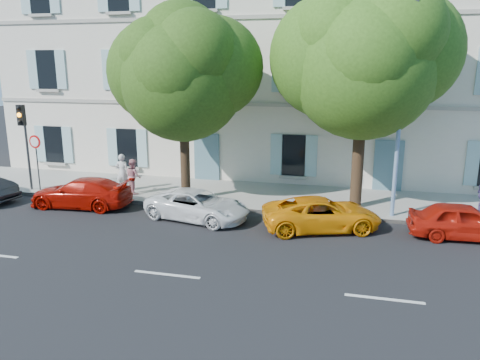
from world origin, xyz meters
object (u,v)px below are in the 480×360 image
(car_white_coupe, at_px, (198,205))
(pedestrian_a, at_px, (122,172))
(tree_right, at_px, (364,66))
(road_sign, at_px, (36,151))
(car_red_coupe, at_px, (81,193))
(tree_left, at_px, (183,79))
(pedestrian_b, at_px, (133,176))
(car_yellow_supercar, at_px, (321,214))
(street_lamp, at_px, (402,100))
(car_red_hatchback, at_px, (464,221))
(traffic_light, at_px, (23,129))

(car_white_coupe, xyz_separation_m, pedestrian_a, (-4.57, 2.69, 0.45))
(tree_right, xyz_separation_m, road_sign, (-14.28, -0.92, -3.79))
(car_red_coupe, distance_m, tree_left, 6.40)
(road_sign, xyz_separation_m, pedestrian_b, (4.46, 0.66, -1.09))
(car_yellow_supercar, distance_m, tree_left, 7.85)
(tree_right, bearing_deg, car_red_coupe, -168.52)
(tree_right, relative_size, street_lamp, 1.12)
(tree_right, distance_m, pedestrian_b, 10.96)
(road_sign, relative_size, street_lamp, 0.33)
(road_sign, bearing_deg, car_red_coupe, -24.12)
(street_lamp, bearing_deg, tree_right, 144.81)
(pedestrian_a, bearing_deg, tree_right, 174.62)
(road_sign, distance_m, street_lamp, 15.90)
(car_white_coupe, distance_m, car_red_hatchback, 9.60)
(pedestrian_a, bearing_deg, street_lamp, 169.90)
(car_white_coupe, bearing_deg, tree_right, -53.58)
(pedestrian_a, bearing_deg, traffic_light, 7.24)
(car_yellow_supercar, relative_size, road_sign, 1.64)
(car_yellow_supercar, distance_m, traffic_light, 13.96)
(traffic_light, height_order, pedestrian_b, traffic_light)
(tree_left, bearing_deg, pedestrian_b, 171.20)
(street_lamp, bearing_deg, traffic_light, 179.70)
(pedestrian_b, bearing_deg, car_yellow_supercar, -152.79)
(car_red_hatchback, height_order, tree_right, tree_right)
(car_yellow_supercar, height_order, pedestrian_a, pedestrian_a)
(pedestrian_a, relative_size, pedestrian_b, 1.10)
(car_white_coupe, height_order, road_sign, road_sign)
(car_red_hatchback, height_order, traffic_light, traffic_light)
(car_red_coupe, relative_size, pedestrian_b, 2.70)
(road_sign, bearing_deg, pedestrian_a, 14.28)
(tree_left, bearing_deg, traffic_light, -178.22)
(car_white_coupe, distance_m, tree_right, 8.36)
(tree_left, height_order, pedestrian_a, tree_left)
(street_lamp, distance_m, pedestrian_a, 12.49)
(tree_right, xyz_separation_m, traffic_light, (-14.82, -0.90, -2.80))
(car_red_hatchback, distance_m, tree_right, 6.79)
(pedestrian_b, bearing_deg, car_red_hatchback, -146.30)
(car_red_coupe, bearing_deg, traffic_light, -113.74)
(car_red_coupe, distance_m, tree_right, 12.59)
(traffic_light, xyz_separation_m, road_sign, (0.54, -0.01, -0.99))
(tree_left, height_order, traffic_light, tree_left)
(car_red_hatchback, bearing_deg, tree_left, 77.44)
(car_red_coupe, distance_m, pedestrian_b, 2.49)
(car_red_coupe, height_order, pedestrian_a, pedestrian_a)
(tree_left, xyz_separation_m, pedestrian_b, (-2.66, 0.41, -4.34))
(car_white_coupe, relative_size, car_yellow_supercar, 0.96)
(car_yellow_supercar, xyz_separation_m, pedestrian_a, (-9.33, 2.70, 0.42))
(road_sign, bearing_deg, traffic_light, 178.70)
(car_red_coupe, height_order, car_white_coupe, car_red_coupe)
(tree_left, bearing_deg, car_white_coupe, -58.56)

